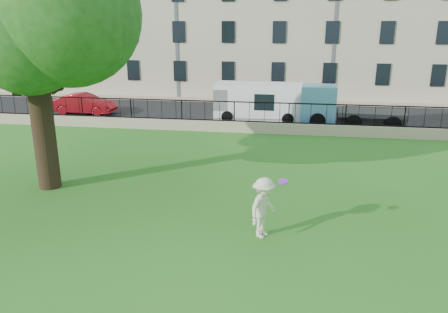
% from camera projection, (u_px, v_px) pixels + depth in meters
% --- Properties ---
extents(ground, '(120.00, 120.00, 0.00)m').
position_uv_depth(ground, '(181.00, 225.00, 13.17)').
color(ground, '#225F16').
rests_on(ground, ground).
extents(retaining_wall, '(50.00, 0.40, 0.60)m').
position_uv_depth(retaining_wall, '(234.00, 127.00, 24.41)').
color(retaining_wall, tan).
rests_on(retaining_wall, ground).
extents(iron_railing, '(50.00, 0.05, 1.13)m').
position_uv_depth(iron_railing, '(234.00, 112.00, 24.16)').
color(iron_railing, black).
rests_on(iron_railing, retaining_wall).
extents(street, '(60.00, 9.00, 0.01)m').
position_uv_depth(street, '(244.00, 115.00, 28.94)').
color(street, black).
rests_on(street, ground).
extents(sidewalk, '(60.00, 1.40, 0.12)m').
position_uv_depth(sidewalk, '(251.00, 101.00, 33.83)').
color(sidewalk, tan).
rests_on(sidewalk, ground).
extents(building_row, '(56.40, 10.40, 13.80)m').
position_uv_depth(building_row, '(259.00, 10.00, 37.17)').
color(building_row, beige).
rests_on(building_row, ground).
extents(man, '(1.09, 1.31, 1.77)m').
position_uv_depth(man, '(263.00, 208.00, 12.25)').
color(man, beige).
rests_on(man, ground).
extents(frisbee, '(0.34, 0.33, 0.12)m').
position_uv_depth(frisbee, '(283.00, 182.00, 11.84)').
color(frisbee, purple).
extents(red_sedan, '(4.15, 1.49, 1.36)m').
position_uv_depth(red_sedan, '(84.00, 104.00, 29.10)').
color(red_sedan, '#AC151E').
rests_on(red_sedan, street).
extents(white_van, '(5.51, 2.30, 2.29)m').
position_uv_depth(white_van, '(259.00, 102.00, 27.21)').
color(white_van, silver).
rests_on(white_van, street).
extents(blue_truck, '(5.72, 2.31, 2.36)m').
position_uv_depth(blue_truck, '(350.00, 107.00, 25.44)').
color(blue_truck, '#4F91BB').
rests_on(blue_truck, street).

